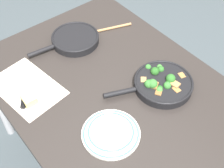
{
  "coord_description": "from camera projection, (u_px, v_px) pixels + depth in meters",
  "views": [
    {
      "loc": [
        -0.8,
        0.64,
        1.89
      ],
      "look_at": [
        0.0,
        0.0,
        0.74
      ],
      "focal_mm": 50.0,
      "sensor_mm": 36.0,
      "label": 1
    }
  ],
  "objects": [
    {
      "name": "ground_plane",
      "position": [
        112.0,
        158.0,
        2.09
      ],
      "size": [
        14.0,
        14.0,
        0.0
      ],
      "primitive_type": "plane",
      "color": "#424C51"
    },
    {
      "name": "dining_table_red",
      "position": [
        112.0,
        95.0,
        1.6
      ],
      "size": [
        1.35,
        0.98,
        0.72
      ],
      "color": "#2D2826",
      "rests_on": "ground_plane"
    },
    {
      "name": "skillet_broccoli",
      "position": [
        162.0,
        83.0,
        1.53
      ],
      "size": [
        0.29,
        0.43,
        0.08
      ],
      "rotation": [
        0.0,
        0.0,
        1.17
      ],
      "color": "black",
      "rests_on": "dining_table_red"
    },
    {
      "name": "skillet_eggs",
      "position": [
        75.0,
        39.0,
        1.76
      ],
      "size": [
        0.27,
        0.42,
        0.04
      ],
      "rotation": [
        0.0,
        0.0,
        1.43
      ],
      "color": "black",
      "rests_on": "dining_table_red"
    },
    {
      "name": "wooden_spoon",
      "position": [
        96.0,
        31.0,
        1.83
      ],
      "size": [
        0.15,
        0.35,
        0.02
      ],
      "rotation": [
        0.0,
        0.0,
        1.23
      ],
      "color": "#A87A4C",
      "rests_on": "dining_table_red"
    },
    {
      "name": "parchment_sheet",
      "position": [
        27.0,
        87.0,
        1.54
      ],
      "size": [
        0.4,
        0.3,
        0.0
      ],
      "color": "silver",
      "rests_on": "dining_table_red"
    },
    {
      "name": "grater_knife",
      "position": [
        25.0,
        92.0,
        1.51
      ],
      "size": [
        0.24,
        0.17,
        0.02
      ],
      "rotation": [
        0.0,
        0.0,
        5.7
      ],
      "color": "silver",
      "rests_on": "dining_table_red"
    },
    {
      "name": "cheese_block",
      "position": [
        29.0,
        99.0,
        1.47
      ],
      "size": [
        0.08,
        0.06,
        0.04
      ],
      "color": "#EFD67A",
      "rests_on": "dining_table_red"
    },
    {
      "name": "dinner_plate_stack",
      "position": [
        111.0,
        133.0,
        1.35
      ],
      "size": [
        0.26,
        0.26,
        0.03
      ],
      "color": "silver",
      "rests_on": "dining_table_red"
    }
  ]
}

